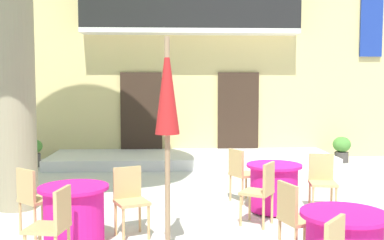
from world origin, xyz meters
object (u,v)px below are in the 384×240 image
object	(u,v)px
cafe_chair_middle_0	(322,179)
ground_planter_right	(342,148)
cafe_chair_middle_1	(241,171)
cafe_umbrella	(167,115)
cafe_chair_front_1	(130,197)
cafe_chair_front_2	(33,196)
cafe_table_middle	(274,187)
cafe_chair_front_0	(54,223)
cafe_chair_middle_2	(262,189)
cafe_table_front	(74,215)
ground_planter_left	(33,151)
cafe_chair_near_tree_0	(295,216)

from	to	relation	value
cafe_chair_middle_0	ground_planter_right	distance (m)	4.88
cafe_chair_middle_1	cafe_umbrella	world-z (taller)	cafe_umbrella
cafe_chair_front_1	cafe_chair_front_2	distance (m)	1.28
cafe_chair_front_2	cafe_umbrella	distance (m)	2.29
cafe_table_middle	ground_planter_right	distance (m)	5.21
cafe_chair_front_1	ground_planter_right	bearing A→B (deg)	48.08
cafe_chair_front_0	cafe_umbrella	size ratio (longest dim) A/B	0.36
cafe_table_middle	cafe_chair_middle_2	size ratio (longest dim) A/B	0.95
cafe_table_front	cafe_chair_middle_2	bearing A→B (deg)	16.07
cafe_chair_middle_2	cafe_chair_front_2	distance (m)	3.12
cafe_umbrella	cafe_chair_front_0	bearing A→B (deg)	-165.92
cafe_chair_middle_2	ground_planter_left	world-z (taller)	cafe_chair_middle_2
cafe_table_middle	cafe_chair_front_2	bearing A→B (deg)	-164.31
cafe_table_middle	cafe_chair_middle_2	xyz separation A→B (m)	(-0.33, -0.68, 0.14)
cafe_umbrella	ground_planter_left	size ratio (longest dim) A/B	3.80
cafe_chair_near_tree_0	cafe_chair_middle_2	distance (m)	1.33
cafe_table_front	ground_planter_right	world-z (taller)	cafe_table_front
ground_planter_left	ground_planter_right	distance (m)	7.67
cafe_chair_front_2	ground_planter_right	bearing A→B (deg)	41.12
cafe_table_middle	cafe_chair_front_2	xyz separation A→B (m)	(-3.44, -0.97, 0.14)
cafe_umbrella	ground_planter_right	size ratio (longest dim) A/B	3.90
cafe_chair_front_1	ground_planter_left	distance (m)	5.87
cafe_chair_front_2	ground_planter_left	bearing A→B (deg)	106.24
cafe_table_middle	cafe_chair_middle_1	xyz separation A→B (m)	(-0.43, 0.62, 0.14)
cafe_table_front	ground_planter_right	bearing A→B (deg)	46.33
cafe_table_middle	cafe_chair_front_0	bearing A→B (deg)	-143.28
cafe_table_front	cafe_chair_front_0	bearing A→B (deg)	-94.61
cafe_chair_middle_0	cafe_chair_middle_2	xyz separation A→B (m)	(-1.08, -0.65, 0.00)
cafe_chair_middle_2	cafe_chair_front_2	xyz separation A→B (m)	(-3.11, -0.29, 0.00)
cafe_chair_front_0	ground_planter_left	bearing A→B (deg)	108.03
cafe_table_middle	cafe_chair_near_tree_0	bearing A→B (deg)	-95.97
cafe_table_middle	cafe_chair_front_0	world-z (taller)	cafe_chair_front_0
cafe_umbrella	cafe_chair_middle_0	bearing A→B (deg)	36.90
cafe_chair_middle_1	ground_planter_left	bearing A→B (deg)	141.90
cafe_table_front	ground_planter_left	size ratio (longest dim) A/B	1.29
ground_planter_right	cafe_chair_middle_2	bearing A→B (deg)	-121.03
cafe_chair_middle_0	cafe_umbrella	xyz separation A→B (m)	(-2.41, -1.81, 1.14)
cafe_chair_middle_2	cafe_table_front	bearing A→B (deg)	-163.93
cafe_chair_middle_1	ground_planter_left	xyz separation A→B (m)	(-4.50, 3.53, -0.15)
cafe_chair_middle_1	ground_planter_right	size ratio (longest dim) A/B	1.39
cafe_chair_middle_0	cafe_chair_front_2	size ratio (longest dim) A/B	1.00
cafe_chair_middle_1	cafe_chair_front_1	world-z (taller)	same
cafe_table_middle	ground_planter_right	size ratio (longest dim) A/B	1.32
cafe_chair_middle_0	cafe_chair_front_1	bearing A→B (deg)	-161.10
cafe_chair_middle_0	ground_planter_left	world-z (taller)	cafe_chair_middle_0
cafe_chair_middle_2	cafe_table_front	distance (m)	2.59
cafe_chair_front_1	cafe_chair_front_2	bearing A→B (deg)	177.15
cafe_chair_middle_2	cafe_table_front	size ratio (longest dim) A/B	1.05
cafe_chair_front_2	cafe_umbrella	size ratio (longest dim) A/B	0.36
cafe_chair_middle_1	cafe_chair_front_2	xyz separation A→B (m)	(-3.01, -1.59, 0.00)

